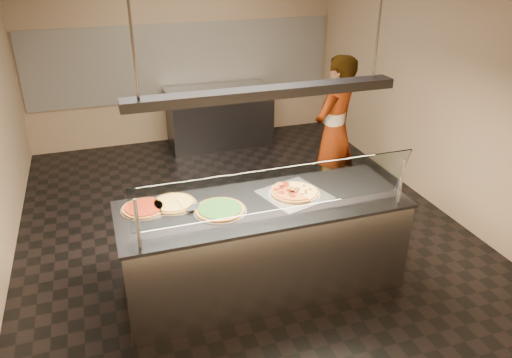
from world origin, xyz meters
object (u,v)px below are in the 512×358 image
object	(u,v)px
serving_counter	(263,246)
half_pizza_pepperoni	(283,193)
pizza_cheese	(173,203)
worker	(334,132)
sneeze_guard	(277,190)
pizza_tomato	(144,208)
pizza_spinach	(220,209)
perforated_tray	(294,194)
half_pizza_sausage	(305,190)
heat_lamp_housing	(264,93)
prep_table	(220,117)
pizza_spatula	(185,204)

from	to	relation	value
serving_counter	half_pizza_pepperoni	xyz separation A→B (m)	(0.22, 0.07, 0.50)
pizza_cheese	worker	bearing A→B (deg)	28.73
sneeze_guard	pizza_tomato	size ratio (longest dim) A/B	5.80
sneeze_guard	worker	xyz separation A→B (m)	(1.43, 1.78, -0.29)
pizza_spinach	pizza_cheese	xyz separation A→B (m)	(-0.37, 0.25, -0.00)
perforated_tray	sneeze_guard	bearing A→B (deg)	-128.57
half_pizza_sausage	heat_lamp_housing	size ratio (longest dim) A/B	0.22
half_pizza_pepperoni	pizza_tomato	bearing A→B (deg)	172.80
prep_table	worker	world-z (taller)	worker
pizza_spinach	perforated_tray	bearing A→B (deg)	6.41
serving_counter	pizza_spatula	distance (m)	0.85
sneeze_guard	prep_table	bearing A→B (deg)	82.06
pizza_tomato	heat_lamp_housing	distance (m)	1.46
half_pizza_sausage	pizza_cheese	xyz separation A→B (m)	(-1.21, 0.17, -0.01)
half_pizza_sausage	pizza_tomato	size ratio (longest dim) A/B	1.21
perforated_tray	pizza_spatula	size ratio (longest dim) A/B	2.90
pizza_spinach	worker	world-z (taller)	worker
pizza_spinach	prep_table	bearing A→B (deg)	75.51
half_pizza_pepperoni	pizza_spatula	size ratio (longest dim) A/B	2.13
perforated_tray	pizza_spinach	size ratio (longest dim) A/B	1.45
sneeze_guard	perforated_tray	size ratio (longest dim) A/B	3.51
prep_table	half_pizza_sausage	bearing A→B (deg)	-92.18
half_pizza_sausage	worker	world-z (taller)	worker
sneeze_guard	prep_table	world-z (taller)	sneeze_guard
half_pizza_sausage	pizza_cheese	bearing A→B (deg)	172.13
half_pizza_pepperoni	pizza_cheese	bearing A→B (deg)	170.57
sneeze_guard	pizza_tomato	xyz separation A→B (m)	(-1.03, 0.57, -0.28)
perforated_tray	heat_lamp_housing	world-z (taller)	heat_lamp_housing
pizza_spinach	prep_table	world-z (taller)	pizza_spinach
perforated_tray	pizza_spinach	distance (m)	0.74
half_pizza_sausage	heat_lamp_housing	distance (m)	1.09
half_pizza_pepperoni	pizza_tomato	size ratio (longest dim) A/B	1.21
worker	heat_lamp_housing	distance (m)	2.27
serving_counter	pizza_spinach	distance (m)	0.63
pizza_spinach	pizza_cheese	world-z (taller)	pizza_spinach
pizza_spinach	pizza_tomato	xyz separation A→B (m)	(-0.62, 0.24, -0.00)
pizza_spatula	worker	size ratio (longest dim) A/B	0.12
pizza_tomato	prep_table	xyz separation A→B (m)	(1.61, 3.57, -0.48)
pizza_cheese	perforated_tray	bearing A→B (deg)	-8.58
pizza_spinach	pizza_spatula	world-z (taller)	pizza_spatula
pizza_spinach	serving_counter	bearing A→B (deg)	2.15
heat_lamp_housing	prep_table	bearing A→B (deg)	81.35
pizza_spinach	prep_table	size ratio (longest dim) A/B	0.28
half_pizza_sausage	pizza_spinach	size ratio (longest dim) A/B	1.06
half_pizza_pepperoni	worker	size ratio (longest dim) A/B	0.26
pizza_tomato	pizza_cheese	bearing A→B (deg)	1.48
perforated_tray	worker	distance (m)	1.76
serving_counter	prep_table	xyz separation A→B (m)	(0.58, 3.80, 0.00)
perforated_tray	worker	bearing A→B (deg)	51.28
sneeze_guard	prep_table	size ratio (longest dim) A/B	1.42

